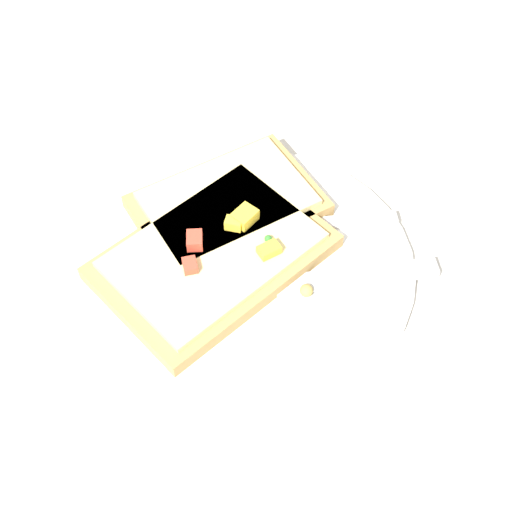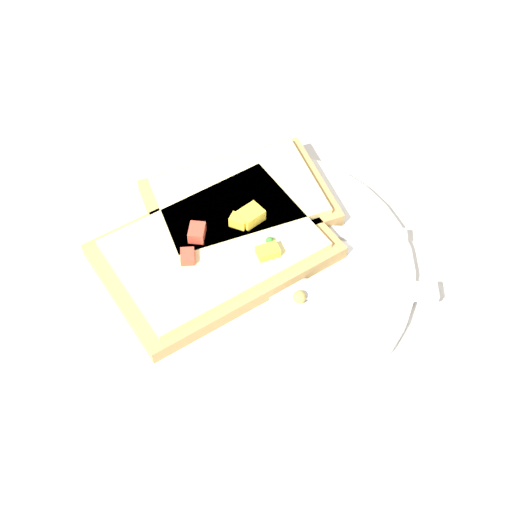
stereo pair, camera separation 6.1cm
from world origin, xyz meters
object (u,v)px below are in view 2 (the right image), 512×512
fork (271,231)px  pizza_slice_corner (239,202)px  pizza_slice_main (214,250)px  plate (256,267)px  knife (328,290)px

fork → pizza_slice_corner: (-0.04, -0.01, 0.01)m
pizza_slice_main → pizza_slice_corner: bearing=-143.6°
fork → pizza_slice_main: 0.06m
plate → fork: 0.04m
knife → pizza_slice_corner: bearing=-48.9°
pizza_slice_main → fork: bearing=175.3°
knife → pizza_slice_corner: (-0.12, -0.02, 0.01)m
plate → pizza_slice_main: 0.04m
knife → pizza_slice_corner: 0.12m
pizza_slice_main → plate: bearing=135.4°
pizza_slice_main → pizza_slice_corner: (-0.04, 0.04, 0.00)m
knife → pizza_slice_main: 0.10m
plate → fork: size_ratio=1.43×
plate → knife: size_ratio=1.40×
knife → fork: bearing=-52.3°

